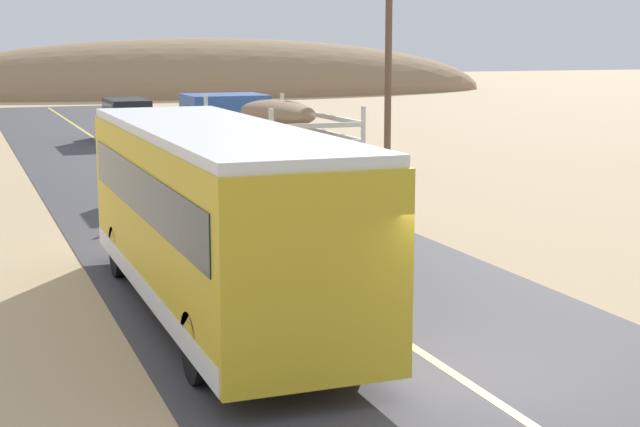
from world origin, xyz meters
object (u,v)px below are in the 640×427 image
at_px(car_far, 127,117).
at_px(power_pole_mid, 388,63).
at_px(livestock_truck, 244,135).
at_px(bus, 215,214).

xyz_separation_m(car_far, power_pole_mid, (6.68, -14.59, 2.78)).
distance_m(livestock_truck, power_pole_mid, 6.98).
xyz_separation_m(livestock_truck, car_far, (-0.61, 17.36, -0.70)).
height_order(bus, car_far, bus).
height_order(livestock_truck, power_pole_mid, power_pole_mid).
relative_size(bus, car_far, 2.16).
distance_m(car_far, power_pole_mid, 16.29).
bearing_deg(livestock_truck, power_pole_mid, 24.52).
bearing_deg(power_pole_mid, livestock_truck, -155.48).
relative_size(bus, power_pole_mid, 1.40).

